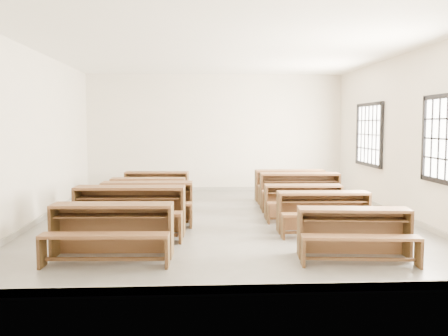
{
  "coord_description": "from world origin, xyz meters",
  "views": [
    {
      "loc": [
        -0.53,
        -9.51,
        1.83
      ],
      "look_at": [
        0.0,
        0.0,
        1.0
      ],
      "focal_mm": 40.0,
      "sensor_mm": 36.0,
      "label": 1
    }
  ],
  "objects": [
    {
      "name": "desk_set_4",
      "position": [
        -1.5,
        2.58,
        0.4
      ],
      "size": [
        1.59,
        0.92,
        0.69
      ],
      "rotation": [
        0.0,
        0.0,
        -0.08
      ],
      "color": "brown",
      "rests_on": "ground"
    },
    {
      "name": "desk_set_0",
      "position": [
        -1.69,
        -2.69,
        0.43
      ],
      "size": [
        1.69,
        0.93,
        0.74
      ],
      "rotation": [
        0.0,
        0.0,
        -0.04
      ],
      "color": "brown",
      "rests_on": "ground"
    },
    {
      "name": "desk_set_5",
      "position": [
        1.63,
        -2.88,
        0.4
      ],
      "size": [
        1.59,
        0.94,
        0.68
      ],
      "rotation": [
        0.0,
        0.0,
        -0.1
      ],
      "color": "brown",
      "rests_on": "ground"
    },
    {
      "name": "desk_set_9",
      "position": [
        1.72,
        2.27,
        0.43
      ],
      "size": [
        1.66,
        0.87,
        0.74
      ],
      "rotation": [
        0.0,
        0.0,
        0.01
      ],
      "color": "brown",
      "rests_on": "ground"
    },
    {
      "name": "desk_set_3",
      "position": [
        -1.56,
        1.01,
        0.41
      ],
      "size": [
        1.58,
        0.84,
        0.7
      ],
      "rotation": [
        0.0,
        0.0,
        -0.02
      ],
      "color": "brown",
      "rests_on": "ground"
    },
    {
      "name": "desk_set_1",
      "position": [
        -1.64,
        -1.31,
        0.47
      ],
      "size": [
        1.85,
        1.02,
        0.81
      ],
      "rotation": [
        0.0,
        0.0,
        -0.05
      ],
      "color": "brown",
      "rests_on": "ground"
    },
    {
      "name": "desk_set_2",
      "position": [
        -1.45,
        -0.24,
        0.44
      ],
      "size": [
        1.7,
        0.89,
        0.76
      ],
      "rotation": [
        0.0,
        0.0,
        -0.01
      ],
      "color": "brown",
      "rests_on": "ground"
    },
    {
      "name": "desk_set_7",
      "position": [
        1.54,
        -0.05,
        0.39
      ],
      "size": [
        1.51,
        0.83,
        0.67
      ],
      "rotation": [
        0.0,
        0.0,
        -0.04
      ],
      "color": "brown",
      "rests_on": "ground"
    },
    {
      "name": "desk_set_8",
      "position": [
        1.73,
        1.18,
        0.45
      ],
      "size": [
        1.77,
        0.99,
        0.77
      ],
      "rotation": [
        0.0,
        0.0,
        -0.06
      ],
      "color": "brown",
      "rests_on": "ground"
    },
    {
      "name": "desk_set_6",
      "position": [
        1.62,
        -1.28,
        0.4
      ],
      "size": [
        1.56,
        0.84,
        0.69
      ],
      "rotation": [
        0.0,
        0.0,
        -0.03
      ],
      "color": "brown",
      "rests_on": "ground"
    },
    {
      "name": "room",
      "position": [
        0.09,
        0.0,
        2.14
      ],
      "size": [
        8.5,
        8.5,
        3.2
      ],
      "color": "gray",
      "rests_on": "ground"
    }
  ]
}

